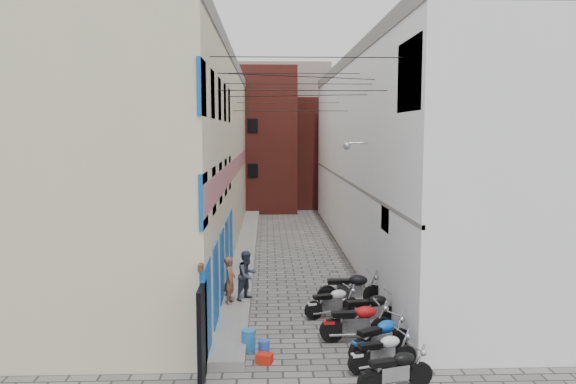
{
  "coord_description": "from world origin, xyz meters",
  "views": [
    {
      "loc": [
        -1.06,
        -12.61,
        5.61
      ],
      "look_at": [
        -0.15,
        11.46,
        3.0
      ],
      "focal_mm": 35.0,
      "sensor_mm": 36.0,
      "label": 1
    }
  ],
  "objects": [
    {
      "name": "ground",
      "position": [
        0.0,
        0.0,
        0.0
      ],
      "size": [
        90.0,
        90.0,
        0.0
      ],
      "primitive_type": "plane",
      "color": "#585653",
      "rests_on": "ground"
    },
    {
      "name": "plinth",
      "position": [
        -2.05,
        13.0,
        0.12
      ],
      "size": [
        0.9,
        26.0,
        0.25
      ],
      "primitive_type": "cube",
      "color": "slate",
      "rests_on": "ground"
    },
    {
      "name": "building_left",
      "position": [
        -4.98,
        12.95,
        4.5
      ],
      "size": [
        5.1,
        27.0,
        9.0
      ],
      "color": "beige",
      "rests_on": "ground"
    },
    {
      "name": "building_right",
      "position": [
        5.0,
        13.0,
        4.51
      ],
      "size": [
        5.94,
        26.0,
        9.0
      ],
      "color": "white",
      "rests_on": "ground"
    },
    {
      "name": "building_far_brick_left",
      "position": [
        -2.0,
        28.0,
        5.0
      ],
      "size": [
        6.0,
        6.0,
        10.0
      ],
      "primitive_type": "cube",
      "color": "maroon",
      "rests_on": "ground"
    },
    {
      "name": "building_far_brick_right",
      "position": [
        3.0,
        30.0,
        4.0
      ],
      "size": [
        5.0,
        6.0,
        8.0
      ],
      "primitive_type": "cube",
      "color": "maroon",
      "rests_on": "ground"
    },
    {
      "name": "building_far_concrete",
      "position": [
        0.0,
        34.0,
        5.5
      ],
      "size": [
        8.0,
        5.0,
        11.0
      ],
      "primitive_type": "cube",
      "color": "slate",
      "rests_on": "ground"
    },
    {
      "name": "far_shopfront",
      "position": [
        0.0,
        25.2,
        1.2
      ],
      "size": [
        2.0,
        0.3,
        2.4
      ],
      "primitive_type": "cube",
      "color": "black",
      "rests_on": "ground"
    },
    {
      "name": "overhead_wires",
      "position": [
        0.0,
        7.64,
        7.12
      ],
      "size": [
        5.8,
        13.02,
        1.32
      ],
      "color": "black",
      "rests_on": "ground"
    },
    {
      "name": "motorcycle_a",
      "position": [
        1.71,
        -1.08,
        0.52
      ],
      "size": [
        1.88,
        1.04,
        1.04
      ],
      "primitive_type": null,
      "rotation": [
        0.0,
        0.0,
        -1.29
      ],
      "color": "black",
      "rests_on": "ground"
    },
    {
      "name": "motorcycle_b",
      "position": [
        1.64,
        -0.05,
        0.51
      ],
      "size": [
        1.84,
        1.04,
        1.01
      ],
      "primitive_type": null,
      "rotation": [
        0.0,
        0.0,
        -1.28
      ],
      "color": "silver",
      "rests_on": "ground"
    },
    {
      "name": "motorcycle_c",
      "position": [
        1.74,
        0.74,
        0.56
      ],
      "size": [
        1.98,
        1.53,
        1.12
      ],
      "primitive_type": null,
      "rotation": [
        0.0,
        0.0,
        -1.03
      ],
      "color": "#0C49B5",
      "rests_on": "ground"
    },
    {
      "name": "motorcycle_d",
      "position": [
        1.34,
        1.83,
        0.59
      ],
      "size": [
        2.08,
        0.78,
        1.18
      ],
      "primitive_type": null,
      "rotation": [
        0.0,
        0.0,
        -1.5
      ],
      "color": "#AB0C0E",
      "rests_on": "ground"
    },
    {
      "name": "motorcycle_e",
      "position": [
        1.87,
        2.83,
        0.58
      ],
      "size": [
        2.08,
        0.91,
        1.16
      ],
      "primitive_type": null,
      "rotation": [
        0.0,
        0.0,
        -1.43
      ],
      "color": "black",
      "rests_on": "ground"
    },
    {
      "name": "motorcycle_f",
      "position": [
        0.91,
        3.8,
        0.52
      ],
      "size": [
        1.87,
        1.04,
        1.03
      ],
      "primitive_type": null,
      "rotation": [
        0.0,
        0.0,
        -1.29
      ],
      "color": "silver",
      "rests_on": "ground"
    },
    {
      "name": "motorcycle_g",
      "position": [
        1.62,
        4.85,
        0.63
      ],
      "size": [
        2.19,
        0.72,
        1.26
      ],
      "primitive_type": null,
      "rotation": [
        0.0,
        0.0,
        -1.55
      ],
      "color": "black",
      "rests_on": "ground"
    },
    {
      "name": "person_a",
      "position": [
        -2.22,
        4.55,
        0.99
      ],
      "size": [
        0.4,
        0.57,
        1.48
      ],
      "primitive_type": "imported",
      "rotation": [
        0.0,
        0.0,
        1.48
      ],
      "color": "brown",
      "rests_on": "plinth"
    },
    {
      "name": "person_b",
      "position": [
        -1.7,
        4.95,
        1.04
      ],
      "size": [
        0.96,
        0.97,
        1.57
      ],
      "primitive_type": "imported",
      "rotation": [
        0.0,
        0.0,
        0.82
      ],
      "color": "#353E50",
      "rests_on": "plinth"
    },
    {
      "name": "water_jug_near",
      "position": [
        -1.15,
        0.82,
        0.22
      ],
      "size": [
        0.35,
        0.35,
        0.45
      ],
      "primitive_type": "cylinder",
      "rotation": [
        0.0,
        0.0,
        0.25
      ],
      "color": "#214AA8",
      "rests_on": "ground"
    },
    {
      "name": "water_jug_far",
      "position": [
        -1.55,
        1.26,
        0.28
      ],
      "size": [
        0.39,
        0.39,
        0.56
      ],
      "primitive_type": "cylinder",
      "rotation": [
        0.0,
        0.0,
        -0.11
      ],
      "color": "#2471B4",
      "rests_on": "ground"
    },
    {
      "name": "red_crate",
      "position": [
        -1.13,
        0.5,
        0.12
      ],
      "size": [
        0.45,
        0.38,
        0.24
      ],
      "primitive_type": "cube",
      "rotation": [
        0.0,
        0.0,
        -0.28
      ],
      "color": "red",
      "rests_on": "ground"
    }
  ]
}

